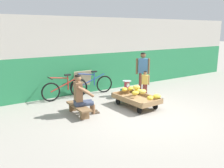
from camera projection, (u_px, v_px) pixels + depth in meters
ground_plane at (147, 116)px, 6.57m from camera, size 80.00×80.00×0.00m
back_wall at (89, 55)px, 8.91m from camera, size 16.00×0.30×2.77m
banana_cart at (136, 99)px, 7.28m from camera, size 0.89×1.47×0.36m
banana_pile at (139, 92)px, 7.32m from camera, size 0.60×1.47×0.26m
low_bench at (79, 108)px, 6.61m from camera, size 0.33×1.11×0.27m
vendor_seated at (81, 95)px, 6.56m from camera, size 0.72×0.56×1.14m
plastic_crate at (127, 93)px, 8.33m from camera, size 0.36×0.28×0.30m
weighing_scale at (127, 85)px, 8.26m from camera, size 0.30×0.30×0.29m
bicycle_near_left at (65, 89)px, 8.07m from camera, size 1.66×0.48×0.86m
bicycle_far_left at (92, 85)px, 8.70m from camera, size 1.66×0.48×0.86m
sign_board at (82, 82)px, 8.75m from camera, size 0.70×0.27×0.87m
customer_adult at (143, 69)px, 8.51m from camera, size 0.41×0.35×1.53m
customer_child at (145, 81)px, 8.17m from camera, size 0.22×0.25×0.95m
shopping_bag at (136, 96)px, 8.05m from camera, size 0.18×0.12×0.24m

